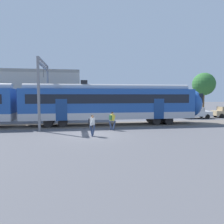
{
  "coord_description": "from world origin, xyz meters",
  "views": [
    {
      "loc": [
        -1.13,
        -17.41,
        3.14
      ],
      "look_at": [
        2.13,
        2.53,
        1.6
      ],
      "focal_mm": 35.0,
      "sensor_mm": 36.0,
      "label": 1
    }
  ],
  "objects": [
    {
      "name": "pedestrian_white",
      "position": [
        0.04,
        -0.73,
        0.99
      ],
      "size": [
        0.55,
        0.67,
        1.67
      ],
      "color": "navy",
      "rests_on": "ground"
    },
    {
      "name": "background_building",
      "position": [
        -8.39,
        13.26,
        3.21
      ],
      "size": [
        15.39,
        5.0,
        9.2
      ],
      "color": "#B2A899",
      "rests_on": "ground"
    },
    {
      "name": "street_tree_right",
      "position": [
        18.45,
        13.89,
        4.87
      ],
      "size": [
        3.5,
        3.5,
        6.64
      ],
      "color": "brown",
      "rests_on": "ground"
    },
    {
      "name": "pedestrian_yellow",
      "position": [
        2.05,
        1.95,
        0.99
      ],
      "size": [
        0.71,
        0.52,
        1.67
      ],
      "color": "navy",
      "rests_on": "ground"
    },
    {
      "name": "parked_car_white",
      "position": [
        15.03,
        10.12,
        0.78
      ],
      "size": [
        4.04,
        1.84,
        1.54
      ],
      "color": "silver",
      "rests_on": "ground"
    },
    {
      "name": "track_bed",
      "position": [
        -8.61,
        5.62,
        0.01
      ],
      "size": [
        80.0,
        4.4,
        0.01
      ],
      "primitive_type": "cube",
      "color": "#605951",
      "rests_on": "ground"
    },
    {
      "name": "catenary_gantry",
      "position": [
        -4.37,
        5.62,
        4.31
      ],
      "size": [
        0.24,
        6.64,
        6.53
      ],
      "color": "gray",
      "rests_on": "ground"
    },
    {
      "name": "ground_plane",
      "position": [
        0.0,
        0.0,
        0.0
      ],
      "size": [
        160.0,
        160.0,
        0.0
      ],
      "primitive_type": "plane",
      "color": "#515156"
    }
  ]
}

